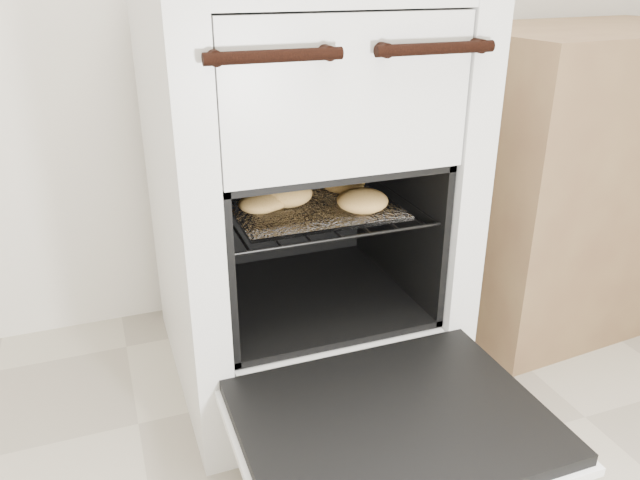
# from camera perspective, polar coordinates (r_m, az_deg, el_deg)

# --- Properties ---
(stove) EXTENTS (0.64, 0.71, 0.98)m
(stove) POSITION_cam_1_polar(r_m,az_deg,el_deg) (1.50, -2.07, 4.07)
(stove) COLOR silver
(stove) RESTS_ON ground
(oven_door) EXTENTS (0.57, 0.45, 0.04)m
(oven_door) POSITION_cam_1_polar(r_m,az_deg,el_deg) (1.20, 6.65, -16.34)
(oven_door) COLOR black
(oven_door) RESTS_ON stove
(oven_rack) EXTENTS (0.46, 0.45, 0.01)m
(oven_rack) POSITION_cam_1_polar(r_m,az_deg,el_deg) (1.44, -1.18, 3.30)
(oven_rack) COLOR black
(oven_rack) RESTS_ON stove
(foil_sheet) EXTENTS (0.36, 0.32, 0.01)m
(foil_sheet) POSITION_cam_1_polar(r_m,az_deg,el_deg) (1.42, -0.90, 3.27)
(foil_sheet) COLOR silver
(foil_sheet) RESTS_ON oven_rack
(baked_rolls) EXTENTS (0.36, 0.31, 0.05)m
(baked_rolls) POSITION_cam_1_polar(r_m,az_deg,el_deg) (1.42, -1.61, 4.49)
(baked_rolls) COLOR #DBB057
(baked_rolls) RESTS_ON foil_sheet
(counter) EXTENTS (0.88, 0.63, 0.84)m
(counter) POSITION_cam_1_polar(r_m,az_deg,el_deg) (2.01, 22.36, 5.61)
(counter) COLOR brown
(counter) RESTS_ON ground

